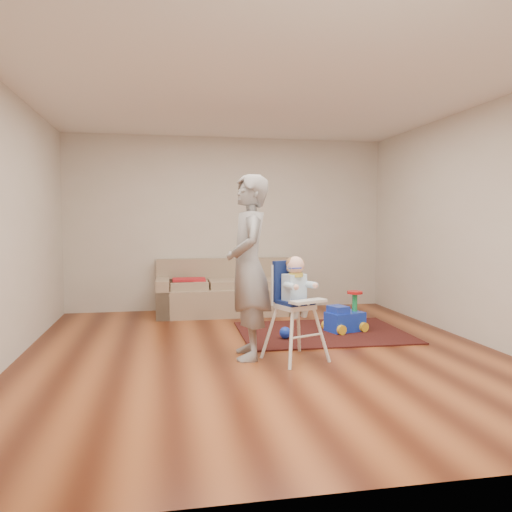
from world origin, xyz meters
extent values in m
plane|color=#471C0D|center=(0.00, 0.00, 0.00)|extent=(5.50, 5.50, 0.00)
cube|color=beige|center=(0.00, 2.75, 1.35)|extent=(5.00, 0.04, 2.70)
cube|color=beige|center=(-2.50, 0.00, 1.35)|extent=(0.04, 5.50, 2.70)
cube|color=beige|center=(2.50, 0.00, 1.35)|extent=(0.04, 5.50, 2.70)
cube|color=white|center=(0.00, 0.00, 2.70)|extent=(5.00, 5.50, 0.04)
cube|color=red|center=(-0.66, 2.25, 0.53)|extent=(0.48, 0.31, 0.04)
cube|color=black|center=(0.91, 0.77, 0.01)|extent=(2.07, 1.57, 0.02)
sphere|color=blue|center=(0.37, 0.51, 0.09)|extent=(0.14, 0.14, 0.14)
cylinder|color=blue|center=(0.20, -0.43, 0.93)|extent=(0.05, 0.12, 0.01)
imported|color=gray|center=(-0.18, -0.14, 0.93)|extent=(0.49, 0.70, 1.86)
camera|label=1|loc=(-1.03, -5.09, 1.39)|focal=35.00mm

